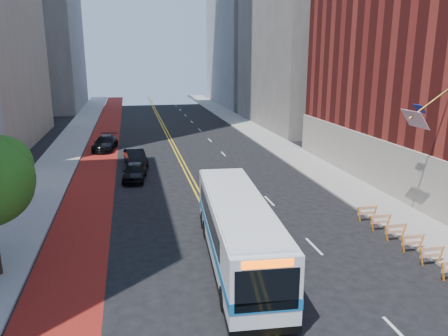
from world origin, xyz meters
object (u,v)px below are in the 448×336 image
object	(u,v)px
car_a	(134,172)
transit_bus	(237,230)
car_c	(105,143)
car_b	(135,158)

from	to	relation	value
car_a	transit_bus	bearing A→B (deg)	-66.68
transit_bus	car_a	bearing A→B (deg)	110.52
car_a	car_c	distance (m)	13.57
car_a	car_c	xyz separation A→B (m)	(-2.98, 13.24, 0.04)
car_b	car_c	distance (m)	8.66
car_b	car_c	size ratio (longest dim) A/B	0.88
car_c	car_b	bearing A→B (deg)	-59.91
car_b	car_c	xyz separation A→B (m)	(-3.17, 8.06, -0.00)
car_a	car_b	distance (m)	5.19
car_a	car_b	size ratio (longest dim) A/B	0.92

